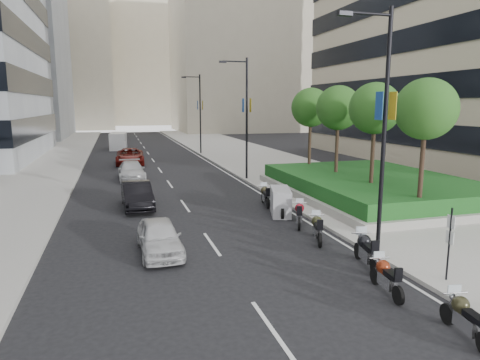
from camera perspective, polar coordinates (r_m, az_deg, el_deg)
name	(u,v)px	position (r m, az deg, el deg)	size (l,w,h in m)	color
ground	(282,277)	(14.62, 5.62, -12.73)	(160.00, 160.00, 0.00)	black
sidewalk_right	(256,158)	(45.11, 2.11, 2.91)	(10.00, 100.00, 0.15)	#9E9B93
sidewalk_left	(39,166)	(43.41, -25.24, 1.68)	(8.00, 100.00, 0.15)	#9E9B93
lane_edge	(206,161)	(43.76, -4.50, 2.57)	(0.12, 100.00, 0.01)	silver
lane_centre	(155,163)	(43.01, -11.30, 2.28)	(0.12, 100.00, 0.01)	silver
building_cream_right	(241,47)	(97.17, 0.11, 17.31)	(28.00, 24.00, 36.00)	#B7AD93
building_cream_left	(55,56)	(113.80, -23.48, 14.93)	(26.00, 24.00, 34.00)	#B7AD93
building_cream_centre	(137,58)	(133.35, -13.59, 15.48)	(30.00, 24.00, 38.00)	#B7AD93
planter	(373,192)	(27.59, 17.30, -1.50)	(10.00, 14.00, 0.40)	gray
hedge	(373,182)	(27.49, 17.37, -0.28)	(9.40, 13.40, 0.80)	#16501E
tree_0	(426,110)	(21.37, 23.55, 8.61)	(2.80, 2.80, 6.30)	#332319
tree_1	(375,109)	(24.59, 17.55, 9.05)	(2.80, 2.80, 6.30)	#332319
tree_2	(338,108)	(28.01, 12.98, 9.32)	(2.80, 2.80, 6.30)	#332319
tree_3	(311,108)	(31.57, 9.41, 9.48)	(2.80, 2.80, 6.30)	#332319
lamp_post_0	(381,121)	(16.36, 18.31, 7.50)	(2.34, 0.45, 9.00)	black
lamp_post_1	(245,113)	(31.86, 0.63, 8.97)	(2.34, 0.45, 9.00)	black
lamp_post_2	(199,110)	(49.37, -5.51, 9.29)	(2.34, 0.45, 9.00)	black
parking_sign	(449,240)	(15.01, 26.15, -7.23)	(0.06, 0.32, 2.50)	black
motorcycle_0	(465,318)	(12.22, 27.82, -15.94)	(0.66, 1.97, 0.99)	black
motorcycle_1	(386,277)	(13.92, 18.89, -12.11)	(0.66, 1.97, 0.98)	black
motorcycle_2	(366,251)	(15.82, 16.48, -9.01)	(0.78, 2.21, 1.11)	black
motorcycle_3	(317,228)	(18.22, 10.27, -6.37)	(0.88, 2.00, 1.03)	black
motorcycle_4	(299,214)	(20.39, 7.92, -4.55)	(1.00, 1.92, 1.02)	black
motorcycle_5	(280,202)	(22.21, 5.41, -2.91)	(1.52, 2.45, 1.39)	black
motorcycle_6	(265,196)	(24.26, 3.40, -2.09)	(0.70, 2.11, 1.05)	black
car_a	(159,237)	(16.77, -10.70, -7.46)	(1.55, 3.84, 1.31)	#B7B8BA
car_b	(137,195)	(24.26, -13.56, -1.99)	(1.51, 4.34, 1.43)	black
car_c	(132,171)	(33.56, -14.27, 1.21)	(1.92, 4.73, 1.37)	#AFAFB1
car_d	(130,156)	(42.19, -14.45, 3.06)	(2.55, 5.54, 1.54)	#66100C
delivery_van	(118,142)	(57.03, -15.91, 4.93)	(2.26, 5.12, 2.10)	silver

